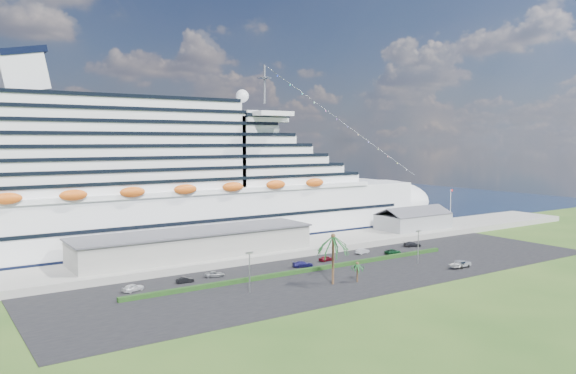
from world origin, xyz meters
TOP-DOWN VIEW (x-y plane):
  - ground at (0.00, 0.00)m, footprint 420.00×420.00m
  - asphalt_lot at (0.00, 11.00)m, footprint 140.00×38.00m
  - wharf at (0.00, 40.00)m, footprint 240.00×20.00m
  - water at (0.00, 130.00)m, footprint 420.00×160.00m
  - cruise_ship at (-21.53, 64.00)m, footprint 191.00×38.00m
  - terminal_building at (-25.00, 40.00)m, footprint 61.00×15.00m
  - port_shed at (52.00, 40.00)m, footprint 24.00×12.31m
  - flagpole at (70.04, 40.00)m, footprint 1.08×0.16m
  - hedge at (-8.00, 16.00)m, footprint 88.00×1.10m
  - lamp_post_left at (-28.00, 8.00)m, footprint 1.60×0.35m
  - lamp_post_right at (20.00, 8.00)m, footprint 1.60×0.35m
  - palm_tall at (-10.00, 4.00)m, footprint 8.82×8.82m
  - palm_short at (-4.50, 2.50)m, footprint 3.53×3.53m
  - parked_car_0 at (-47.02, 22.05)m, footprint 4.91×3.08m
  - parked_car_1 at (-35.53, 22.60)m, footprint 3.87×1.59m
  - parked_car_2 at (-27.89, 23.72)m, footprint 4.80×3.33m
  - parked_car_3 at (-5.92, 20.71)m, footprint 5.51×3.59m
  - parked_car_4 at (2.83, 22.86)m, footprint 4.24×2.05m
  - parked_car_5 at (16.57, 24.69)m, footprint 4.61×2.42m
  - parked_car_6 at (23.09, 19.82)m, footprint 4.79×2.34m
  - parked_car_7 at (35.04, 24.22)m, footprint 5.48×3.98m
  - pickup_truck at (25.16, -1.05)m, footprint 4.91×1.96m
  - boat_trailer at (23.87, -1.23)m, footprint 5.47×3.55m

SIDE VIEW (x-z plane):
  - ground at x=0.00m, z-range 0.00..0.00m
  - water at x=0.00m, z-range 0.00..0.02m
  - asphalt_lot at x=0.00m, z-range 0.00..0.12m
  - hedge at x=-8.00m, z-range 0.12..1.02m
  - parked_car_2 at x=-27.89m, z-range 0.12..1.34m
  - parked_car_1 at x=-35.53m, z-range 0.12..1.37m
  - parked_car_6 at x=23.09m, z-range 0.12..1.43m
  - parked_car_4 at x=2.83m, z-range 0.12..1.51m
  - parked_car_5 at x=16.57m, z-range 0.12..1.57m
  - parked_car_7 at x=35.04m, z-range 0.12..1.59m
  - parked_car_3 at x=-5.92m, z-range 0.12..1.60m
  - parked_car_0 at x=-47.02m, z-range 0.12..1.68m
  - wharf at x=0.00m, z-range 0.00..1.80m
  - pickup_truck at x=25.16m, z-range 0.21..1.94m
  - boat_trailer at x=23.87m, z-range 0.38..1.94m
  - palm_short at x=-4.50m, z-range 1.38..5.95m
  - port_shed at x=52.00m, z-range 0.71..8.08m
  - terminal_building at x=-25.00m, z-range 1.86..8.16m
  - lamp_post_left at x=-28.00m, z-range 1.21..9.48m
  - lamp_post_right at x=20.00m, z-range 1.21..9.48m
  - flagpole at x=70.04m, z-range 2.27..14.27m
  - palm_tall at x=-10.00m, z-range 3.64..14.77m
  - cruise_ship at x=-21.53m, z-range -10.31..43.69m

